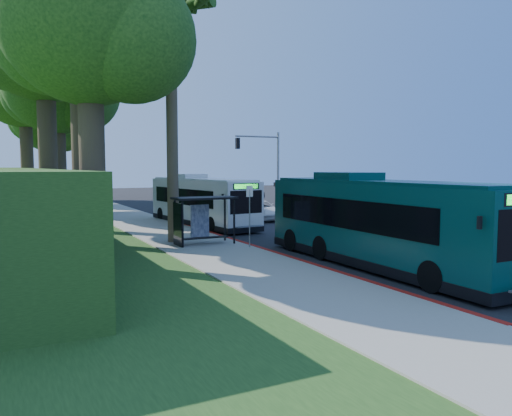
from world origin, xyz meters
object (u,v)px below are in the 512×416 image
bus_shelter (199,211)px  pickup (259,210)px  teal_bus (377,221)px  white_bus (201,200)px

bus_shelter → pickup: size_ratio=0.60×
bus_shelter → pickup: 13.37m
teal_bus → pickup: bearing=78.5°
bus_shelter → white_bus: white_bus is taller
bus_shelter → pickup: (8.75, 10.05, -1.06)m
teal_bus → white_bus: bearing=95.1°
white_bus → bus_shelter: bearing=-117.1°
bus_shelter → white_bus: (3.44, 8.74, -0.06)m
teal_bus → bus_shelter: bearing=120.3°
pickup → white_bus: bearing=-164.9°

